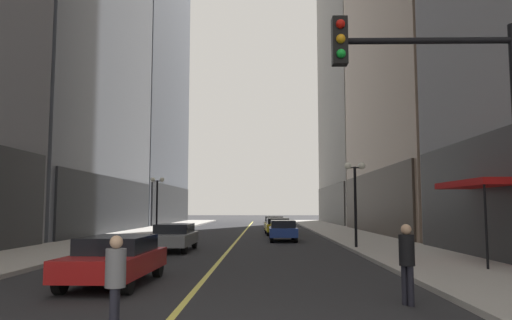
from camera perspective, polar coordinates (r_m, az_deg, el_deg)
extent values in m
plane|color=#262628|center=(40.46, -1.57, -8.57)|extent=(200.00, 200.00, 0.00)
cube|color=#ADA8A0|center=(41.65, -13.10, -8.24)|extent=(4.50, 78.00, 0.15)
cube|color=#ADA8A0|center=(40.93, 10.18, -8.35)|extent=(4.50, 78.00, 0.15)
cube|color=#E5D64C|center=(40.46, -1.57, -8.57)|extent=(0.16, 70.00, 0.01)
cube|color=slate|center=(46.95, -22.73, 15.98)|extent=(11.68, 24.00, 38.06)
cube|color=#212327|center=(41.75, -16.34, -5.12)|extent=(0.50, 22.80, 4.57)
cube|color=slate|center=(71.69, -14.68, 13.00)|extent=(13.09, 26.00, 49.46)
cube|color=#212327|center=(66.53, -9.78, -5.17)|extent=(0.50, 24.70, 5.00)
cube|color=#332A23|center=(40.83, 13.50, -4.89)|extent=(0.50, 22.80, 5.00)
cube|color=#3A3935|center=(65.96, 8.70, -5.18)|extent=(0.50, 24.70, 5.00)
cube|color=#B21414|center=(19.93, 24.38, -2.54)|extent=(1.60, 4.54, 0.24)
cylinder|color=black|center=(17.70, 25.22, -7.25)|extent=(0.08, 0.08, 2.88)
cube|color=#B21919|center=(14.39, -16.12, -11.44)|extent=(2.02, 4.45, 0.55)
cube|color=black|center=(14.55, -15.79, -9.50)|extent=(1.74, 2.51, 0.50)
cylinder|color=black|center=(12.71, -14.74, -13.53)|extent=(0.24, 0.65, 0.64)
cylinder|color=black|center=(13.29, -21.83, -12.96)|extent=(0.24, 0.65, 0.64)
cylinder|color=black|center=(15.66, -11.35, -12.06)|extent=(0.24, 0.65, 0.64)
cylinder|color=black|center=(16.13, -17.25, -11.73)|extent=(0.24, 0.65, 0.64)
cube|color=slate|center=(24.68, -9.56, -9.04)|extent=(1.86, 4.49, 0.55)
cube|color=black|center=(24.88, -9.44, -7.92)|extent=(1.63, 2.52, 0.50)
cylinder|color=black|center=(23.02, -8.33, -10.00)|extent=(0.22, 0.64, 0.64)
cylinder|color=black|center=(23.34, -12.25, -9.87)|extent=(0.22, 0.64, 0.64)
cylinder|color=black|center=(26.11, -7.17, -9.48)|extent=(0.22, 0.64, 0.64)
cylinder|color=black|center=(26.39, -10.64, -9.39)|extent=(0.22, 0.64, 0.64)
cube|color=navy|center=(31.66, 3.13, -8.33)|extent=(1.72, 4.16, 0.55)
cube|color=black|center=(31.44, 3.14, -7.48)|extent=(1.51, 2.33, 0.50)
cylinder|color=black|center=(33.11, 1.75, -8.69)|extent=(0.22, 0.64, 0.64)
cylinder|color=black|center=(33.16, 4.32, -8.67)|extent=(0.22, 0.64, 0.64)
cylinder|color=black|center=(30.20, 1.83, -8.99)|extent=(0.22, 0.64, 0.64)
cylinder|color=black|center=(30.26, 4.65, -8.96)|extent=(0.22, 0.64, 0.64)
cube|color=yellow|center=(38.71, 2.50, -7.83)|extent=(2.00, 4.59, 0.55)
cube|color=black|center=(38.47, 2.52, -7.13)|extent=(1.71, 2.59, 0.50)
cylinder|color=black|center=(40.26, 1.21, -8.13)|extent=(0.24, 0.65, 0.64)
cylinder|color=black|center=(40.36, 3.49, -8.12)|extent=(0.24, 0.65, 0.64)
cylinder|color=black|center=(37.10, 1.42, -8.35)|extent=(0.24, 0.65, 0.64)
cylinder|color=black|center=(37.21, 3.89, -8.33)|extent=(0.24, 0.65, 0.64)
cube|color=silver|center=(46.57, 2.18, -7.45)|extent=(2.03, 4.18, 0.55)
cube|color=black|center=(46.35, 2.17, -6.87)|extent=(1.73, 2.36, 0.50)
cylinder|color=black|center=(48.04, 1.23, -7.72)|extent=(0.24, 0.65, 0.64)
cylinder|color=black|center=(48.01, 3.19, -7.71)|extent=(0.24, 0.65, 0.64)
cylinder|color=black|center=(45.16, 1.10, -7.86)|extent=(0.24, 0.65, 0.64)
cylinder|color=black|center=(45.13, 3.19, -7.85)|extent=(0.24, 0.65, 0.64)
cylinder|color=black|center=(11.56, 16.92, -13.76)|extent=(0.14, 0.14, 0.85)
cylinder|color=black|center=(11.47, 17.57, -13.81)|extent=(0.14, 0.14, 0.85)
cylinder|color=black|center=(11.43, 17.13, -9.99)|extent=(0.47, 0.47, 0.68)
sphere|color=tan|center=(11.40, 17.06, -7.73)|extent=(0.23, 0.23, 0.23)
cylinder|color=black|center=(8.68, -16.25, -16.76)|extent=(0.14, 0.14, 0.80)
cylinder|color=black|center=(8.84, -16.05, -16.57)|extent=(0.14, 0.14, 0.80)
cylinder|color=slate|center=(8.65, -16.02, -11.99)|extent=(0.38, 0.38, 0.64)
sphere|color=tan|center=(8.61, -15.94, -9.17)|extent=(0.22, 0.22, 0.22)
cylinder|color=black|center=(9.85, 19.19, 12.97)|extent=(3.20, 0.12, 0.12)
cube|color=black|center=(9.48, 9.71, 13.46)|extent=(0.28, 0.24, 0.90)
sphere|color=red|center=(9.45, 9.81, 15.34)|extent=(0.17, 0.17, 0.17)
sphere|color=orange|center=(9.35, 9.84, 13.74)|extent=(0.17, 0.17, 0.17)
sphere|color=green|center=(9.27, 9.87, 12.11)|extent=(0.17, 0.17, 0.17)
cylinder|color=black|center=(38.14, -11.47, -5.49)|extent=(0.14, 0.14, 4.20)
cylinder|color=black|center=(38.19, -11.41, -2.42)|extent=(0.80, 0.06, 0.06)
sphere|color=white|center=(38.27, -11.92, -2.26)|extent=(0.36, 0.36, 0.36)
sphere|color=white|center=(38.12, -10.89, -2.27)|extent=(0.36, 0.36, 0.36)
cylinder|color=black|center=(25.36, 11.50, -5.51)|extent=(0.14, 0.14, 4.20)
cylinder|color=black|center=(25.44, 11.41, -0.89)|extent=(0.80, 0.06, 0.06)
sphere|color=white|center=(25.39, 10.63, -0.66)|extent=(0.36, 0.36, 0.36)
sphere|color=white|center=(25.52, 12.18, -0.66)|extent=(0.36, 0.36, 0.36)
cylinder|color=red|center=(18.92, 16.93, -10.55)|extent=(0.28, 0.28, 0.80)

